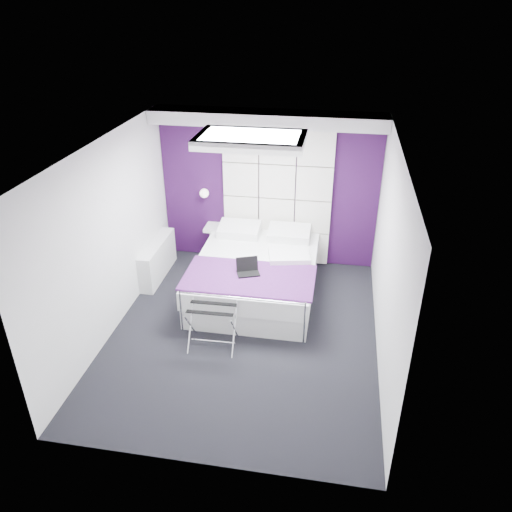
{
  "coord_description": "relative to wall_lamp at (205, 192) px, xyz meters",
  "views": [
    {
      "loc": [
        1.11,
        -5.48,
        4.21
      ],
      "look_at": [
        0.11,
        0.35,
        1.03
      ],
      "focal_mm": 35.0,
      "sensor_mm": 36.0,
      "label": 1
    }
  ],
  "objects": [
    {
      "name": "ceiling",
      "position": [
        1.05,
        -2.06,
        1.38
      ],
      "size": [
        4.4,
        4.4,
        0.0
      ],
      "primitive_type": "plane",
      "rotation": [
        3.14,
        0.0,
        0.0
      ],
      "color": "white",
      "rests_on": "wall_back"
    },
    {
      "name": "accent_wall",
      "position": [
        1.05,
        0.13,
        0.08
      ],
      "size": [
        3.58,
        0.02,
        2.58
      ],
      "primitive_type": "cube",
      "color": "#2E0D39",
      "rests_on": "wall_back"
    },
    {
      "name": "laptop",
      "position": [
        1.01,
        -1.48,
        -0.54
      ],
      "size": [
        0.31,
        0.22,
        0.23
      ],
      "rotation": [
        0.0,
        0.0,
        0.37
      ],
      "color": "black",
      "rests_on": "bed"
    },
    {
      "name": "headboard",
      "position": [
        1.2,
        0.08,
        -0.05
      ],
      "size": [
        1.8,
        0.08,
        2.3
      ],
      "primitive_type": null,
      "color": "silver",
      "rests_on": "wall_back"
    },
    {
      "name": "wall_lamp",
      "position": [
        0.0,
        0.0,
        0.0
      ],
      "size": [
        0.15,
        0.15,
        0.15
      ],
      "primitive_type": "sphere",
      "color": "white",
      "rests_on": "wall_back"
    },
    {
      "name": "floor",
      "position": [
        1.05,
        -2.06,
        -1.22
      ],
      "size": [
        4.4,
        4.4,
        0.0
      ],
      "primitive_type": "plane",
      "color": "black",
      "rests_on": "ground"
    },
    {
      "name": "luggage_rack",
      "position": [
        0.7,
        -2.4,
        -0.92
      ],
      "size": [
        0.61,
        0.45,
        0.6
      ],
      "rotation": [
        0.0,
        0.0,
        0.03
      ],
      "color": "silver",
      "rests_on": "floor"
    },
    {
      "name": "skylight",
      "position": [
        1.05,
        -1.46,
        1.33
      ],
      "size": [
        1.36,
        0.86,
        0.12
      ],
      "primitive_type": null,
      "color": "white",
      "rests_on": "ceiling"
    },
    {
      "name": "soffit",
      "position": [
        1.05,
        -0.11,
        1.28
      ],
      "size": [
        3.58,
        0.5,
        0.2
      ],
      "primitive_type": "cube",
      "color": "silver",
      "rests_on": "wall_back"
    },
    {
      "name": "radiator",
      "position": [
        -0.64,
        -0.76,
        -0.92
      ],
      "size": [
        0.22,
        1.2,
        0.6
      ],
      "primitive_type": "cube",
      "color": "silver",
      "rests_on": "floor"
    },
    {
      "name": "nightstand",
      "position": [
        0.25,
        -0.04,
        -0.61
      ],
      "size": [
        0.5,
        0.39,
        0.06
      ],
      "primitive_type": "cube",
      "color": "silver",
      "rests_on": "wall_back"
    },
    {
      "name": "bed",
      "position": [
        1.04,
        -1.03,
        -0.89
      ],
      "size": [
        1.84,
        2.23,
        0.78
      ],
      "color": "silver",
      "rests_on": "floor"
    },
    {
      "name": "wall_back",
      "position": [
        1.05,
        0.14,
        0.08
      ],
      "size": [
        3.6,
        0.0,
        3.6
      ],
      "primitive_type": "plane",
      "rotation": [
        1.57,
        0.0,
        0.0
      ],
      "color": "silver",
      "rests_on": "floor"
    },
    {
      "name": "wall_left",
      "position": [
        -0.75,
        -2.06,
        0.08
      ],
      "size": [
        0.0,
        4.4,
        4.4
      ],
      "primitive_type": "plane",
      "rotation": [
        1.57,
        0.0,
        1.57
      ],
      "color": "silver",
      "rests_on": "floor"
    },
    {
      "name": "wall_right",
      "position": [
        2.85,
        -2.06,
        0.08
      ],
      "size": [
        0.0,
        4.4,
        4.4
      ],
      "primitive_type": "plane",
      "rotation": [
        1.57,
        0.0,
        -1.57
      ],
      "color": "silver",
      "rests_on": "floor"
    }
  ]
}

